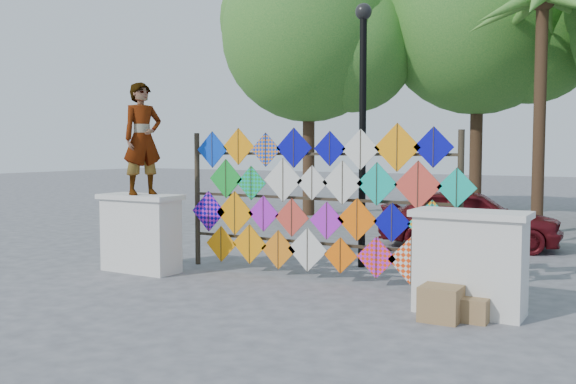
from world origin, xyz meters
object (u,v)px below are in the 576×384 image
object	(u,v)px
kite_rack	(317,202)
vendor_woman	(143,139)
lamppost	(363,110)
sedan	(469,218)

from	to	relation	value
kite_rack	vendor_woman	xyz separation A→B (m)	(-2.73, -0.93, 0.99)
kite_rack	lamppost	xyz separation A→B (m)	(0.20, 1.27, 1.49)
kite_rack	lamppost	world-z (taller)	lamppost
kite_rack	vendor_woman	bearing A→B (deg)	-161.23
vendor_woman	lamppost	xyz separation A→B (m)	(2.93, 2.20, 0.50)
kite_rack	sedan	xyz separation A→B (m)	(1.25, 4.33, -0.60)
lamppost	kite_rack	bearing A→B (deg)	-98.97
sedan	lamppost	bearing A→B (deg)	148.43
vendor_woman	lamppost	world-z (taller)	lamppost
vendor_woman	sedan	world-z (taller)	vendor_woman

